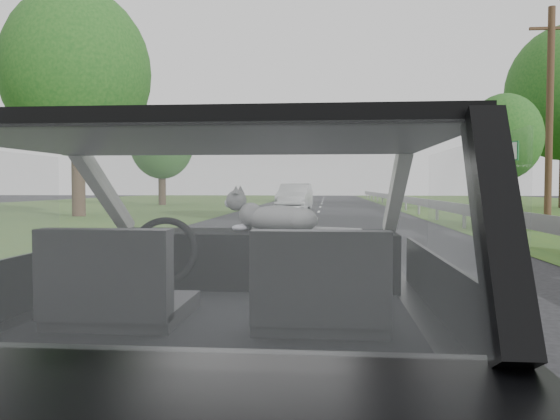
% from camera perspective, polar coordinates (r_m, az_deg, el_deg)
% --- Properties ---
extents(subject_car, '(1.80, 4.00, 1.45)m').
position_cam_1_polar(subject_car, '(2.44, -5.23, -9.89)').
color(subject_car, black).
rests_on(subject_car, ground).
extents(dashboard, '(1.58, 0.45, 0.30)m').
position_cam_1_polar(dashboard, '(3.03, -3.13, -5.06)').
color(dashboard, black).
rests_on(dashboard, subject_car).
extents(driver_seat, '(0.50, 0.72, 0.42)m').
position_cam_1_polar(driver_seat, '(2.24, -16.78, -7.05)').
color(driver_seat, black).
rests_on(driver_seat, subject_car).
extents(passenger_seat, '(0.50, 0.72, 0.42)m').
position_cam_1_polar(passenger_seat, '(2.09, 4.27, -7.66)').
color(passenger_seat, black).
rests_on(passenger_seat, subject_car).
extents(steering_wheel, '(0.36, 0.36, 0.04)m').
position_cam_1_polar(steering_wheel, '(2.82, -12.09, -4.24)').
color(steering_wheel, black).
rests_on(steering_wheel, dashboard).
extents(cat, '(0.58, 0.31, 0.25)m').
position_cam_1_polar(cat, '(2.96, -0.13, -0.72)').
color(cat, gray).
rests_on(cat, dashboard).
extents(guardrail, '(0.05, 90.00, 0.32)m').
position_cam_1_polar(guardrail, '(12.96, 22.40, -0.63)').
color(guardrail, gray).
rests_on(guardrail, ground).
extents(other_car, '(1.93, 4.31, 1.38)m').
position_cam_1_polar(other_car, '(27.92, 1.56, 1.37)').
color(other_car, silver).
rests_on(other_car, ground).
extents(highway_sign, '(0.46, 1.11, 2.82)m').
position_cam_1_polar(highway_sign, '(21.07, 22.69, 2.76)').
color(highway_sign, '#0F5E27').
rests_on(highway_sign, ground).
extents(utility_pole, '(0.28, 0.28, 7.68)m').
position_cam_1_polar(utility_pole, '(22.25, 26.35, 8.95)').
color(utility_pole, '#46271A').
rests_on(utility_pole, ground).
extents(tree_2, '(4.06, 4.06, 5.73)m').
position_cam_1_polar(tree_2, '(29.81, 22.34, 5.43)').
color(tree_2, '#194818').
rests_on(tree_2, ground).
extents(tree_5, '(7.12, 7.12, 9.02)m').
position_cam_1_polar(tree_5, '(24.15, -20.43, 10.11)').
color(tree_5, '#194818').
rests_on(tree_5, ground).
extents(tree_6, '(5.51, 5.51, 6.33)m').
position_cam_1_polar(tree_6, '(36.81, -12.24, 5.45)').
color(tree_6, '#194818').
rests_on(tree_6, ground).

